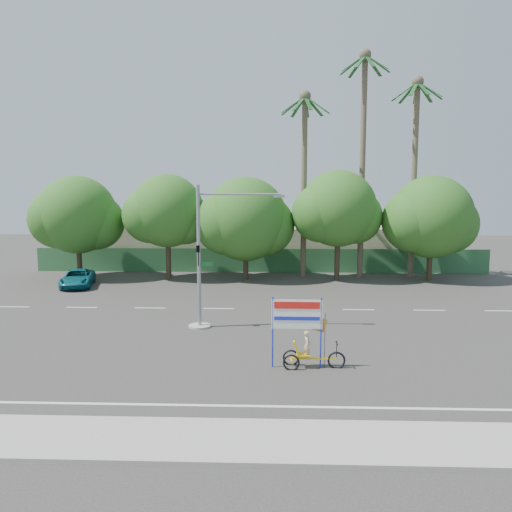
{
  "coord_description": "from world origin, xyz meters",
  "views": [
    {
      "loc": [
        1.15,
        -19.98,
        6.57
      ],
      "look_at": [
        0.28,
        4.53,
        3.5
      ],
      "focal_mm": 35.0,
      "sensor_mm": 36.0,
      "label": 1
    }
  ],
  "objects": [
    {
      "name": "fence",
      "position": [
        0.0,
        21.5,
        1.0
      ],
      "size": [
        38.0,
        0.08,
        2.0
      ],
      "primitive_type": "cube",
      "color": "#336B3D",
      "rests_on": "ground"
    },
    {
      "name": "sidewalk_near",
      "position": [
        0.0,
        -7.5,
        0.06
      ],
      "size": [
        50.0,
        2.4,
        0.12
      ],
      "primitive_type": "cube",
      "color": "gray",
      "rests_on": "ground"
    },
    {
      "name": "pickup_truck",
      "position": [
        -12.76,
        14.44,
        0.61
      ],
      "size": [
        2.97,
        4.75,
        1.22
      ],
      "primitive_type": "imported",
      "rotation": [
        0.0,
        0.0,
        0.23
      ],
      "color": "#0F616F",
      "rests_on": "ground"
    },
    {
      "name": "building_right",
      "position": [
        8.0,
        26.0,
        1.8
      ],
      "size": [
        14.0,
        8.0,
        3.6
      ],
      "primitive_type": "cube",
      "color": "beige",
      "rests_on": "ground"
    },
    {
      "name": "tree_far_left",
      "position": [
        -14.05,
        18.0,
        4.76
      ],
      "size": [
        7.14,
        6.0,
        7.96
      ],
      "color": "#473828",
      "rests_on": "ground"
    },
    {
      "name": "tree_far_right",
      "position": [
        12.95,
        18.0,
        4.64
      ],
      "size": [
        7.38,
        6.2,
        7.94
      ],
      "color": "#473828",
      "rests_on": "ground"
    },
    {
      "name": "traffic_signal",
      "position": [
        -2.2,
        3.98,
        2.92
      ],
      "size": [
        4.72,
        1.1,
        7.0
      ],
      "color": "gray",
      "rests_on": "ground"
    },
    {
      "name": "ground",
      "position": [
        0.0,
        0.0,
        0.0
      ],
      "size": [
        120.0,
        120.0,
        0.0
      ],
      "primitive_type": "plane",
      "color": "#33302D",
      "rests_on": "ground"
    },
    {
      "name": "building_left",
      "position": [
        -10.0,
        26.0,
        2.0
      ],
      "size": [
        12.0,
        8.0,
        4.0
      ],
      "primitive_type": "cube",
      "color": "beige",
      "rests_on": "ground"
    },
    {
      "name": "tree_right",
      "position": [
        5.95,
        18.0,
        5.24
      ],
      "size": [
        6.9,
        5.8,
        8.36
      ],
      "color": "#473828",
      "rests_on": "ground"
    },
    {
      "name": "palm_mid",
      "position": [
        12.0,
        19.5,
        9.4
      ],
      "size": [
        3.73,
        3.79,
        15.45
      ],
      "color": "#70604C",
      "rests_on": "ground"
    },
    {
      "name": "trike_billboard",
      "position": [
        2.3,
        -1.65,
        1.11
      ],
      "size": [
        2.81,
        0.65,
        2.76
      ],
      "rotation": [
        0.0,
        0.0,
        -0.01
      ],
      "color": "black",
      "rests_on": "ground"
    },
    {
      "name": "palm_tall",
      "position": [
        8.0,
        19.5,
        10.46
      ],
      "size": [
        3.73,
        3.79,
        17.45
      ],
      "color": "#70604C",
      "rests_on": "ground"
    },
    {
      "name": "palm_short",
      "position": [
        3.5,
        19.5,
        8.86
      ],
      "size": [
        3.73,
        3.79,
        14.45
      ],
      "color": "#70604C",
      "rests_on": "ground"
    },
    {
      "name": "tree_left",
      "position": [
        -7.05,
        18.0,
        5.06
      ],
      "size": [
        6.66,
        5.6,
        8.07
      ],
      "color": "#473828",
      "rests_on": "ground"
    },
    {
      "name": "tree_center",
      "position": [
        -1.05,
        18.0,
        4.47
      ],
      "size": [
        7.62,
        6.4,
        7.85
      ],
      "color": "#473828",
      "rests_on": "ground"
    }
  ]
}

